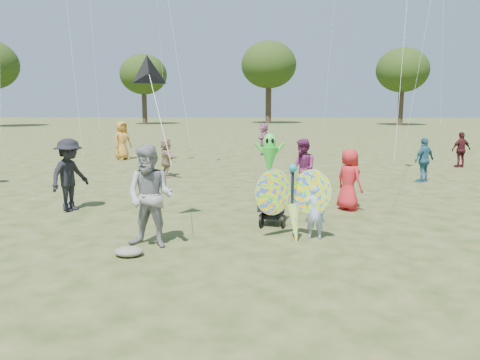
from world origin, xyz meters
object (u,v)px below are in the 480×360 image
Objects in this scene: crowd_c at (424,160)px; alien_kite at (270,156)px; crowd_g at (122,141)px; crowd_e at (302,170)px; adult_man at (150,196)px; jogging_stroller at (272,197)px; child_girl at (315,212)px; crowd_a at (349,180)px; crowd_b at (70,175)px; butterfly_kite at (293,202)px; crowd_d at (166,158)px; crowd_h at (461,150)px; crowd_j at (264,139)px.

alien_kite is at bearing -26.20° from crowd_c.
crowd_c is 0.84× the size of crowd_g.
crowd_e is 0.94× the size of crowd_g.
adult_man reaches higher than jogging_stroller.
child_girl is 2.93m from crowd_a.
crowd_b reaches higher than child_girl.
crowd_d is at bearing 116.95° from butterfly_kite.
butterfly_kite is 6.39m from alien_kite.
jogging_stroller is at bearing 106.73° from butterfly_kite.
crowd_g is 1.23× the size of crowd_h.
crowd_g is 13.80m from jogging_stroller.
crowd_g is at bearing 118.40° from butterfly_kite.
crowd_j is (3.77, 7.81, 0.12)m from crowd_d.
crowd_g is (-7.75, 9.41, 0.05)m from crowd_e.
adult_man reaches higher than crowd_h.
crowd_d is 0.83× the size of crowd_e.
butterfly_kite is (-1.65, -2.72, -0.02)m from crowd_a.
crowd_c is (4.66, 7.02, 0.22)m from child_girl.
child_girl is at bearing -109.09° from crowd_g.
crowd_h is 1.36× the size of jogging_stroller.
butterfly_kite is at bearing 38.49° from crowd_h.
crowd_c is at bearing -44.60° from crowd_b.
crowd_d reaches higher than child_girl.
crowd_a is 0.90× the size of crowd_e.
crowd_e reaches higher than child_girl.
crowd_h is at bearing 64.28° from crowd_j.
crowd_j reaches higher than crowd_a.
adult_man reaches higher than crowd_g.
crowd_a is 2.50m from jogging_stroller.
alien_kite is at bearing 83.13° from adult_man.
crowd_b reaches higher than butterfly_kite.
alien_kite is (5.20, 3.98, 0.05)m from crowd_b.
crowd_e is (4.62, -4.10, 0.15)m from crowd_d.
crowd_e reaches higher than alien_kite.
crowd_h is 0.87× the size of butterfly_kite.
crowd_b is at bearing -130.14° from crowd_g.
child_girl is at bearing -90.07° from crowd_b.
crowd_a is at bearing 36.94° from crowd_h.
adult_man reaches higher than crowd_b.
butterfly_kite reaches higher than crowd_d.
adult_man reaches higher than child_girl.
alien_kite is (-1.92, 3.66, 0.18)m from crowd_a.
crowd_b is 1.06× the size of butterfly_kite.
crowd_e is at bearing -71.51° from alien_kite.
child_girl is at bearing 39.89° from crowd_h.
crowd_c is 1.08× the size of crowd_d.
adult_man is 1.26× the size of crowd_c.
crowd_e is (6.04, 1.46, -0.05)m from crowd_b.
crowd_b is at bearing -176.75° from jogging_stroller.
crowd_d is 0.95× the size of crowd_h.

